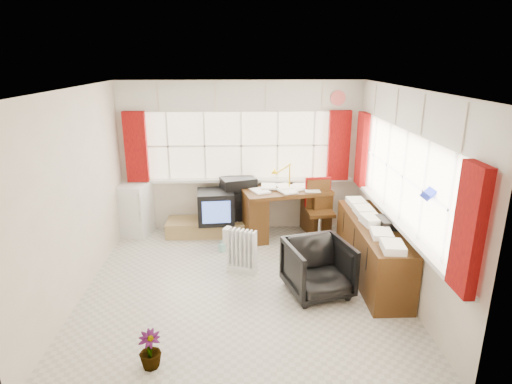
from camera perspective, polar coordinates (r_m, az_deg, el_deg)
ground at (r=5.71m, az=-1.78°, el=-12.30°), size 4.00×4.00×0.00m
room_walls at (r=5.13m, az=-1.94°, el=2.39°), size 4.00×4.00×4.00m
window_back at (r=7.15m, az=-1.94°, el=2.16°), size 3.70×0.12×3.60m
window_right at (r=5.65m, az=18.28°, el=-2.99°), size 0.12×3.70×3.60m
curtains at (r=6.11m, az=6.77°, el=4.31°), size 3.83×3.83×1.15m
overhead_cabinets at (r=6.04m, az=7.49°, el=11.79°), size 3.98×3.98×0.48m
desk at (r=7.03m, az=3.97°, el=-2.40°), size 1.51×0.99×0.84m
desk_lamp at (r=6.85m, az=4.52°, el=2.74°), size 0.17×0.14×0.43m
task_chair at (r=6.94m, az=8.35°, el=-2.05°), size 0.45×0.47×1.01m
office_chair at (r=5.43m, az=8.27°, el=-10.00°), size 0.91×0.93×0.69m
radiator at (r=5.94m, az=-1.87°, el=-8.33°), size 0.44×0.31×0.62m
credenza at (r=5.96m, az=15.17°, el=-7.33°), size 0.50×2.00×0.85m
file_tray at (r=5.78m, az=17.27°, el=-3.90°), size 0.28×0.35×0.11m
tv_bench at (r=7.23m, az=-6.24°, el=-4.65°), size 1.40×0.50×0.25m
crt_tv at (r=7.00m, az=-5.39°, el=-1.96°), size 0.62×0.59×0.53m
hifi_stack at (r=7.15m, az=-2.36°, el=-0.95°), size 0.76×0.61×0.70m
mini_fridge at (r=7.39m, az=-15.99°, el=-2.19°), size 0.61×0.62×0.86m
spray_bottle_a at (r=7.11m, az=-2.51°, el=-4.85°), size 0.10×0.10×0.27m
spray_bottle_b at (r=6.58m, az=-4.58°, el=-7.18°), size 0.12×0.12×0.19m
flower_vase at (r=4.43m, az=-13.97°, el=-19.76°), size 0.25×0.25×0.38m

